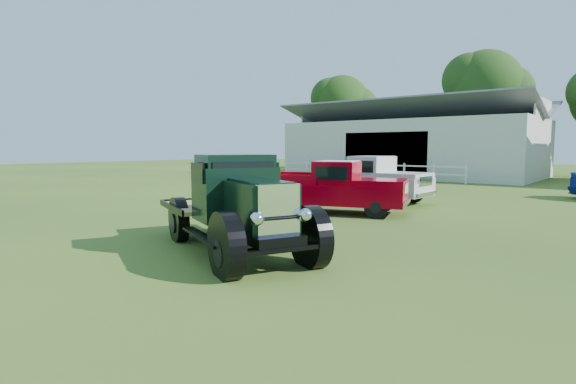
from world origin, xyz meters
The scene contains 8 objects.
ground centered at (0.00, 0.00, 0.00)m, with size 120.00×120.00×0.00m, color #394C1F.
shed_left centered at (-7.00, 26.00, 2.80)m, with size 18.80×10.20×5.60m, color beige, non-canonical shape.
fence_rail centered at (-8.00, 20.00, 0.60)m, with size 14.20×0.16×1.20m, color white, non-canonical shape.
tree_a centered at (-18.00, 33.00, 5.25)m, with size 6.30×6.30×10.50m, color #1A3F0D, non-canonical shape.
tree_b centered at (-4.00, 34.00, 5.75)m, with size 6.90×6.90×11.50m, color #1A3F0D, non-canonical shape.
vintage_flatbed centered at (0.69, -1.27, 1.04)m, with size 5.23×2.07×2.07m, color black, non-canonical shape.
red_pickup centered at (-0.68, 4.81, 0.90)m, with size 4.92×1.89×1.79m, color #990010, non-canonical shape.
white_pickup centered at (-1.29, 8.40, 0.92)m, with size 4.99×1.94×1.83m, color beige, non-canonical shape.
Camera 1 is at (7.56, -7.98, 2.22)m, focal length 28.00 mm.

